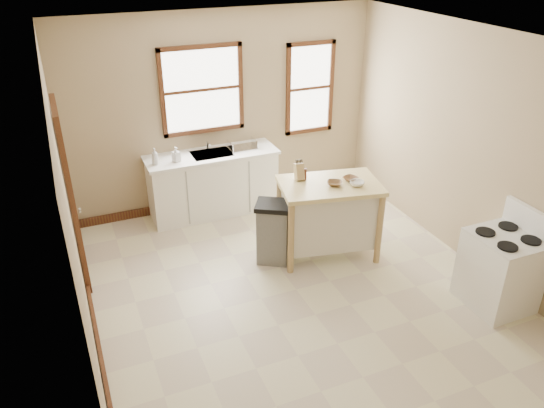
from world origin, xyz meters
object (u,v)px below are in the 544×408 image
at_px(kitchen_island, 328,219).
at_px(gas_stove, 502,260).
at_px(pepper_grinder, 305,174).
at_px(soap_bottle_a, 155,156).
at_px(bowl_b, 350,179).
at_px(bowl_a, 335,183).
at_px(bowl_c, 357,183).
at_px(trash_bin, 273,232).
at_px(knife_block, 299,172).
at_px(soap_bottle_b, 176,154).
at_px(dish_rack, 242,145).

height_order(kitchen_island, gas_stove, gas_stove).
bearing_deg(gas_stove, pepper_grinder, 128.51).
bearing_deg(soap_bottle_a, kitchen_island, -51.26).
bearing_deg(bowl_b, kitchen_island, 176.17).
relative_size(pepper_grinder, bowl_a, 0.82).
bearing_deg(bowl_c, kitchen_island, 146.81).
bearing_deg(trash_bin, pepper_grinder, 43.87).
bearing_deg(gas_stove, bowl_c, 123.51).
bearing_deg(pepper_grinder, bowl_c, -37.68).
xyz_separation_m(pepper_grinder, bowl_b, (0.51, -0.23, -0.05)).
distance_m(knife_block, trash_bin, 0.80).
xyz_separation_m(bowl_a, bowl_c, (0.24, -0.11, 0.01)).
height_order(soap_bottle_b, dish_rack, soap_bottle_b).
bearing_deg(pepper_grinder, dish_rack, 101.38).
xyz_separation_m(pepper_grinder, trash_bin, (-0.46, -0.10, -0.66)).
bearing_deg(soap_bottle_a, gas_stove, -56.77).
xyz_separation_m(soap_bottle_a, bowl_c, (2.06, -1.73, -0.02)).
xyz_separation_m(knife_block, gas_stove, (1.53, -1.87, -0.52)).
distance_m(kitchen_island, gas_stove, 2.04).
bearing_deg(bowl_b, bowl_c, -90.96).
relative_size(kitchen_island, knife_block, 6.02).
relative_size(soap_bottle_a, pepper_grinder, 1.50).
xyz_separation_m(kitchen_island, bowl_c, (0.27, -0.18, 0.52)).
bearing_deg(bowl_a, soap_bottle_b, 133.65).
xyz_separation_m(dish_rack, gas_stove, (1.76, -3.28, -0.41)).
bearing_deg(soap_bottle_a, bowl_c, -50.33).
bearing_deg(bowl_b, pepper_grinder, 155.39).
xyz_separation_m(dish_rack, pepper_grinder, (0.29, -1.43, 0.09)).
relative_size(pepper_grinder, bowl_b, 0.87).
relative_size(trash_bin, gas_stove, 0.72).
bearing_deg(dish_rack, kitchen_island, -71.64).
xyz_separation_m(soap_bottle_a, kitchen_island, (1.79, -1.56, -0.54)).
height_order(soap_bottle_a, bowl_b, soap_bottle_a).
distance_m(bowl_a, trash_bin, 0.96).
relative_size(soap_bottle_a, bowl_b, 1.31).
bearing_deg(knife_block, bowl_c, -32.92).
distance_m(bowl_b, bowl_c, 0.16).
distance_m(knife_block, gas_stove, 2.48).
bearing_deg(trash_bin, bowl_a, 17.91).
height_order(soap_bottle_b, kitchen_island, soap_bottle_b).
bearing_deg(bowl_b, trash_bin, 172.51).
relative_size(soap_bottle_b, bowl_a, 1.10).
bearing_deg(kitchen_island, knife_block, 152.41).
distance_m(kitchen_island, pepper_grinder, 0.65).
height_order(dish_rack, kitchen_island, dish_rack).
distance_m(kitchen_island, knife_block, 0.71).
relative_size(knife_block, trash_bin, 0.25).
distance_m(knife_block, bowl_c, 0.71).
xyz_separation_m(dish_rack, kitchen_island, (0.52, -1.65, -0.48)).
bearing_deg(bowl_c, dish_rack, 113.49).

